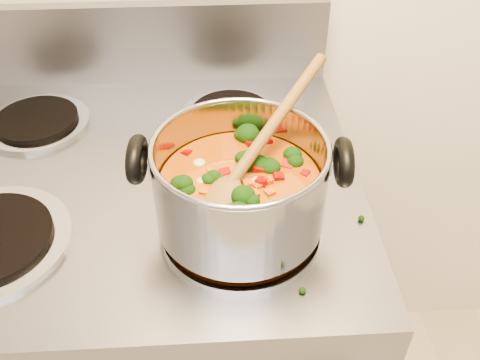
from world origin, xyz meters
name	(u,v)px	position (x,y,z in m)	size (l,w,h in m)	color
electric_range	(156,330)	(-0.05, 1.16, 0.47)	(0.76, 0.68, 1.08)	gray
stockpot	(240,187)	(0.12, 1.02, 1.00)	(0.30, 0.24, 0.15)	#98989F
wooden_spoon	(249,158)	(0.14, 1.04, 1.03)	(0.21, 0.25, 0.13)	brown
cooktop_crumbs	(278,235)	(0.18, 1.00, 0.92)	(0.25, 0.28, 0.01)	black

